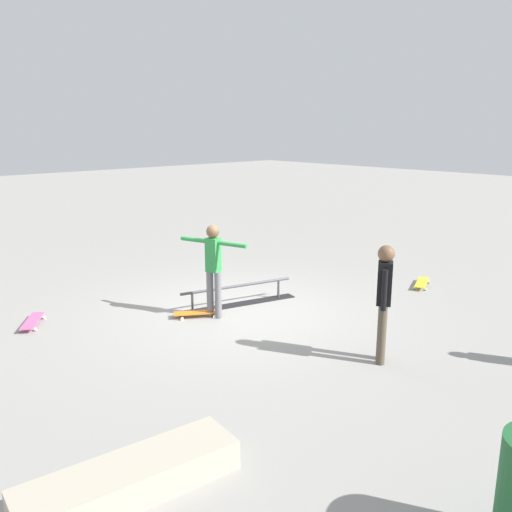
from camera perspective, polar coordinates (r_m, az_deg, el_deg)
ground_plane at (r=9.35m, az=-2.12°, el=-6.02°), size 60.00×60.00×0.00m
grind_rail at (r=9.68m, az=-2.02°, el=-4.30°), size 2.29×0.84×0.38m
skate_ledge at (r=5.19m, az=-13.24°, el=-22.12°), size 2.01×0.78×0.30m
skater_main at (r=8.89m, az=-4.56°, el=-0.89°), size 0.45×1.24×1.59m
skateboard_main at (r=9.16m, az=-6.23°, el=-6.04°), size 0.79×0.59×0.09m
bystander_black_shirt at (r=7.37m, az=13.46°, el=-4.30°), size 0.35×0.28×1.64m
loose_skateboard_yellow at (r=11.31m, az=17.25°, el=-2.73°), size 0.81×0.50×0.09m
loose_skateboard_pink at (r=9.47m, az=-22.73°, el=-6.40°), size 0.62×0.77×0.09m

